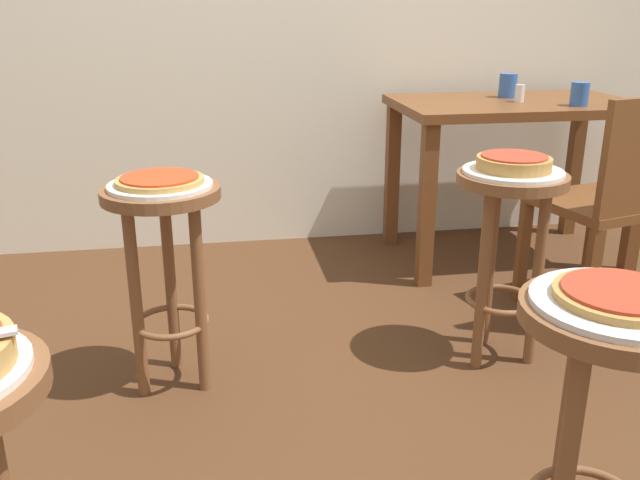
# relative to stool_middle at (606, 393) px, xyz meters

# --- Properties ---
(ground_plane) EXTENTS (6.00, 6.00, 0.00)m
(ground_plane) POSITION_rel_stool_middle_xyz_m (-0.35, 0.68, -0.47)
(ground_plane) COLOR #4C2D19
(stool_middle) EXTENTS (0.35, 0.35, 0.64)m
(stool_middle) POSITION_rel_stool_middle_xyz_m (0.00, 0.00, 0.00)
(stool_middle) COLOR brown
(stool_middle) RESTS_ON ground_plane
(serving_plate_middle) EXTENTS (0.31, 0.31, 0.01)m
(serving_plate_middle) POSITION_rel_stool_middle_xyz_m (0.00, -0.00, 0.18)
(serving_plate_middle) COLOR silver
(serving_plate_middle) RESTS_ON stool_middle
(pizza_middle) EXTENTS (0.23, 0.23, 0.02)m
(pizza_middle) POSITION_rel_stool_middle_xyz_m (0.00, -0.00, 0.20)
(pizza_middle) COLOR #B78442
(pizza_middle) RESTS_ON serving_plate_middle
(stool_leftside) EXTENTS (0.35, 0.35, 0.64)m
(stool_leftside) POSITION_rel_stool_middle_xyz_m (0.23, 0.95, 0.00)
(stool_leftside) COLOR brown
(stool_leftside) RESTS_ON ground_plane
(serving_plate_leftside) EXTENTS (0.31, 0.31, 0.01)m
(serving_plate_leftside) POSITION_rel_stool_middle_xyz_m (0.23, 0.95, 0.18)
(serving_plate_leftside) COLOR white
(serving_plate_leftside) RESTS_ON stool_leftside
(pizza_leftside) EXTENTS (0.23, 0.23, 0.05)m
(pizza_leftside) POSITION_rel_stool_middle_xyz_m (0.23, 0.95, 0.21)
(pizza_leftside) COLOR #B78442
(pizza_leftside) RESTS_ON serving_plate_leftside
(stool_rear) EXTENTS (0.35, 0.35, 0.64)m
(stool_rear) POSITION_rel_stool_middle_xyz_m (-0.84, 0.96, 0.00)
(stool_rear) COLOR brown
(stool_rear) RESTS_ON ground_plane
(serving_plate_rear) EXTENTS (0.30, 0.30, 0.01)m
(serving_plate_rear) POSITION_rel_stool_middle_xyz_m (-0.84, 0.96, 0.18)
(serving_plate_rear) COLOR white
(serving_plate_rear) RESTS_ON stool_rear
(pizza_rear) EXTENTS (0.25, 0.25, 0.02)m
(pizza_rear) POSITION_rel_stool_middle_xyz_m (-0.84, 0.96, 0.20)
(pizza_rear) COLOR tan
(pizza_rear) RESTS_ON serving_plate_rear
(dining_table) EXTENTS (1.05, 0.64, 0.73)m
(dining_table) POSITION_rel_stool_middle_xyz_m (0.65, 1.87, 0.15)
(dining_table) COLOR brown
(dining_table) RESTS_ON ground_plane
(cup_near_edge) EXTENTS (0.08, 0.08, 0.10)m
(cup_near_edge) POSITION_rel_stool_middle_xyz_m (0.84, 1.67, 0.31)
(cup_near_edge) COLOR #3360B2
(cup_near_edge) RESTS_ON dining_table
(cup_far_edge) EXTENTS (0.08, 0.08, 0.11)m
(cup_far_edge) POSITION_rel_stool_middle_xyz_m (0.66, 1.97, 0.32)
(cup_far_edge) COLOR #3360B2
(cup_far_edge) RESTS_ON dining_table
(condiment_shaker) EXTENTS (0.04, 0.04, 0.07)m
(condiment_shaker) POSITION_rel_stool_middle_xyz_m (0.65, 1.83, 0.30)
(condiment_shaker) COLOR white
(condiment_shaker) RESTS_ON dining_table
(wooden_chair) EXTENTS (0.49, 0.49, 0.85)m
(wooden_chair) POSITION_rel_stool_middle_xyz_m (0.74, 1.18, 0.00)
(wooden_chair) COLOR brown
(wooden_chair) RESTS_ON ground_plane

